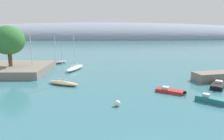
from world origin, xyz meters
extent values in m
cube|color=gray|center=(-28.95, 33.42, 0.86)|extent=(19.33, 15.32, 1.73)
cylinder|color=brown|center=(-27.78, 32.47, 3.23)|extent=(0.90, 0.90, 3.00)
ellipsoid|color=#337033|center=(-27.78, 32.47, 7.91)|extent=(7.50, 7.50, 6.75)
ellipsoid|color=gray|center=(-12.34, 182.93, 0.00)|extent=(390.91, 77.22, 29.45)
ellipsoid|color=gray|center=(-20.25, 44.66, 0.46)|extent=(6.72, 5.46, 0.93)
cylinder|color=silver|center=(-20.25, 44.66, 4.63)|extent=(0.15, 0.15, 7.42)
cube|color=silver|center=(-20.51, 44.49, 1.28)|extent=(2.59, 1.83, 0.10)
ellipsoid|color=navy|center=(-23.26, 34.03, 0.54)|extent=(2.79, 7.74, 1.07)
cylinder|color=silver|center=(-23.26, 34.03, 5.59)|extent=(0.17, 0.17, 9.03)
cube|color=silver|center=(-23.29, 33.69, 1.42)|extent=(0.38, 3.41, 0.10)
ellipsoid|color=#C6B284|center=(-13.07, 22.41, 0.37)|extent=(6.70, 4.12, 0.74)
cylinder|color=silver|center=(-13.07, 22.41, 3.78)|extent=(0.13, 0.13, 6.08)
cube|color=silver|center=(-13.34, 22.53, 1.09)|extent=(2.76, 1.25, 0.10)
ellipsoid|color=white|center=(-13.09, 35.91, 0.51)|extent=(4.43, 8.34, 1.02)
cylinder|color=silver|center=(-13.09, 35.91, 4.91)|extent=(0.16, 0.16, 7.78)
cube|color=silver|center=(-13.21, 35.56, 1.37)|extent=(1.26, 3.51, 0.10)
cube|color=black|center=(15.89, 20.41, 0.38)|extent=(4.43, 5.05, 0.76)
cube|color=black|center=(14.33, 18.26, 0.57)|extent=(0.55, 0.57, 0.68)
cube|color=#B2B7C1|center=(16.31, 20.99, 0.96)|extent=(1.64, 1.63, 0.40)
cube|color=#1E6B70|center=(10.83, 13.11, 0.40)|extent=(3.98, 3.71, 0.81)
cube|color=#B2B7C1|center=(10.37, 13.50, 1.01)|extent=(1.30, 1.29, 0.40)
cube|color=red|center=(6.11, 17.65, 0.27)|extent=(4.75, 3.72, 0.54)
cube|color=black|center=(8.28, 16.38, 0.41)|extent=(0.56, 0.53, 0.49)
cube|color=#B2B7C1|center=(5.52, 17.99, 0.74)|extent=(1.44, 1.41, 0.40)
sphere|color=silver|center=(-3.02, 11.82, 0.43)|extent=(0.85, 0.85, 0.85)
camera|label=1|loc=(-4.08, -14.73, 11.05)|focal=32.06mm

